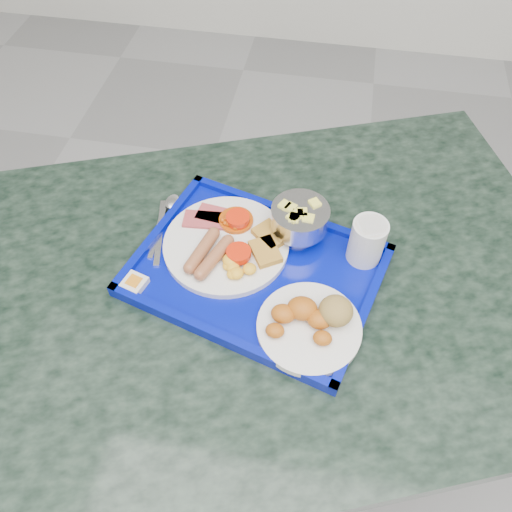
{
  "coord_description": "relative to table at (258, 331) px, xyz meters",
  "views": [
    {
      "loc": [
        -0.19,
        0.4,
        1.47
      ],
      "look_at": [
        -0.28,
        0.91,
        0.78
      ],
      "focal_mm": 35.0,
      "sensor_mm": 36.0,
      "label": 1
    }
  ],
  "objects": [
    {
      "name": "bread_plate",
      "position": [
        0.1,
        -0.08,
        0.22
      ],
      "size": [
        0.17,
        0.17,
        0.06
      ],
      "rotation": [
        0.0,
        0.0,
        0.12
      ],
      "color": "silver",
      "rests_on": "tray"
    },
    {
      "name": "main_plate",
      "position": [
        -0.07,
        0.05,
        0.21
      ],
      "size": [
        0.23,
        0.23,
        0.04
      ],
      "rotation": [
        0.0,
        0.0,
        -0.42
      ],
      "color": "silver",
      "rests_on": "tray"
    },
    {
      "name": "knife",
      "position": [
        -0.2,
        0.07,
        0.2
      ],
      "size": [
        0.04,
        0.16,
        0.0
      ],
      "primitive_type": "cube",
      "rotation": [
        0.0,
        0.0,
        0.21
      ],
      "color": "silver",
      "rests_on": "tray"
    },
    {
      "name": "tray",
      "position": [
        -0.01,
        0.01,
        0.2
      ],
      "size": [
        0.49,
        0.41,
        0.03
      ],
      "rotation": [
        0.0,
        0.0,
        -0.27
      ],
      "color": "#030E96",
      "rests_on": "table"
    },
    {
      "name": "table",
      "position": [
        0.0,
        0.0,
        0.0
      ],
      "size": [
        1.37,
        1.15,
        0.73
      ],
      "rotation": [
        0.0,
        0.0,
        0.38
      ],
      "color": "slate",
      "rests_on": "floor"
    },
    {
      "name": "jam_packet",
      "position": [
        -0.21,
        -0.06,
        0.21
      ],
      "size": [
        0.05,
        0.05,
        0.02
      ],
      "rotation": [
        0.0,
        0.0,
        -0.29
      ],
      "color": "silver",
      "rests_on": "tray"
    },
    {
      "name": "spoon",
      "position": [
        -0.2,
        0.12,
        0.21
      ],
      "size": [
        0.03,
        0.16,
        0.01
      ],
      "rotation": [
        0.0,
        0.0,
        0.08
      ],
      "color": "silver",
      "rests_on": "tray"
    },
    {
      "name": "juice_cup",
      "position": [
        0.18,
        0.08,
        0.25
      ],
      "size": [
        0.06,
        0.06,
        0.09
      ],
      "color": "silver",
      "rests_on": "tray"
    },
    {
      "name": "fruit_bowl",
      "position": [
        0.06,
        0.11,
        0.25
      ],
      "size": [
        0.11,
        0.11,
        0.07
      ],
      "color": "silver",
      "rests_on": "tray"
    }
  ]
}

